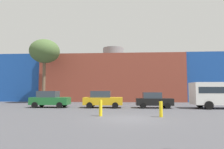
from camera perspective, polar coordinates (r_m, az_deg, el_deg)
The scene contains 8 objects.
ground_plane at distance 13.67m, azimuth 4.77°, elevation -12.46°, with size 200.00×200.00×0.00m, color #47474C.
building_backdrop at distance 38.23m, azimuth 0.36°, elevation -1.26°, with size 42.39×11.63×10.05m.
parked_car_0 at distance 23.44m, azimuth -17.36°, elevation -6.75°, with size 4.21×2.06×1.82m.
parked_car_1 at distance 22.04m, azimuth -2.70°, elevation -7.10°, with size 4.22×2.07×1.83m.
parked_car_2 at distance 22.13m, azimuth 11.79°, elevation -7.19°, with size 3.88×1.90×1.68m.
bare_tree_0 at distance 32.28m, azimuth -18.68°, elevation 6.17°, with size 4.51×4.51×9.66m.
bollard_yellow_0 at distance 14.89m, azimuth -3.27°, elevation -9.55°, with size 0.24×0.24×1.18m, color yellow.
bollard_yellow_1 at distance 14.78m, azimuth 13.81°, elevation -9.59°, with size 0.24×0.24×1.11m, color yellow.
Camera 1 is at (-0.25, -13.54, 1.88)m, focal length 32.00 mm.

